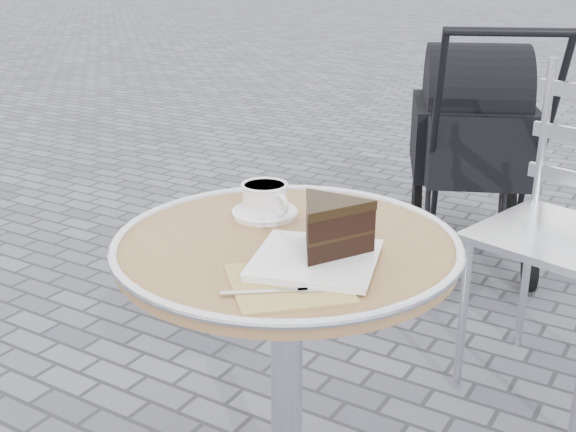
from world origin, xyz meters
The scene contains 4 objects.
cafe_table centered at (0.00, 0.00, 0.57)m, with size 0.72×0.72×0.74m.
cappuccino_set centered at (-0.12, 0.10, 0.76)m, with size 0.15×0.16×0.07m.
cake_plate_set centered at (0.12, -0.05, 0.79)m, with size 0.29×0.40×0.12m.
baby_stroller centered at (-0.17, 1.84, 0.47)m, with size 0.82×1.11×1.06m.
Camera 1 is at (0.71, -1.17, 1.29)m, focal length 45.00 mm.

